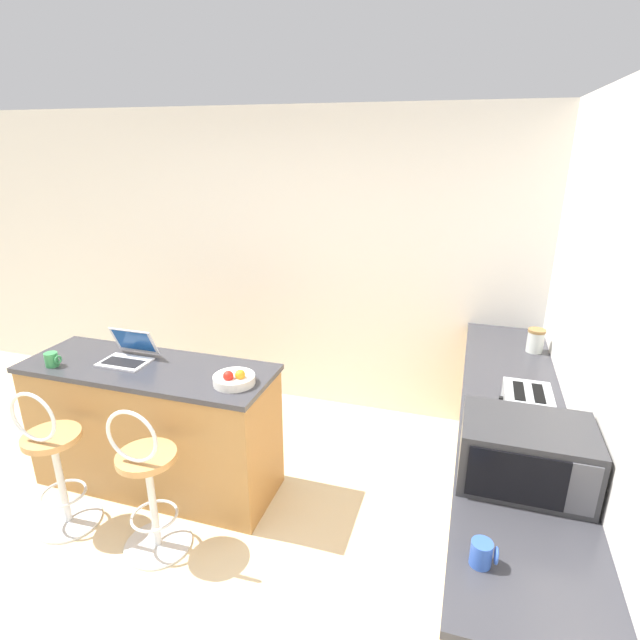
# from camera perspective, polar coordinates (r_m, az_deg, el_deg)

# --- Properties ---
(ground_plane) EXTENTS (20.00, 20.00, 0.00)m
(ground_plane) POSITION_cam_1_polar(r_m,az_deg,el_deg) (3.21, -17.90, -27.88)
(ground_plane) COLOR beige
(wall_back) EXTENTS (12.00, 0.06, 2.60)m
(wall_back) POSITION_cam_1_polar(r_m,az_deg,el_deg) (4.42, -2.15, 6.39)
(wall_back) COLOR silver
(wall_back) RESTS_ON ground_plane
(breakfast_bar) EXTENTS (1.71, 0.60, 0.92)m
(breakfast_bar) POSITION_cam_1_polar(r_m,az_deg,el_deg) (3.71, -18.41, -11.45)
(breakfast_bar) COLOR #9E703D
(breakfast_bar) RESTS_ON ground_plane
(counter_right) EXTENTS (0.58, 2.87, 0.92)m
(counter_right) POSITION_cam_1_polar(r_m,az_deg,el_deg) (3.21, 20.40, -17.07)
(counter_right) COLOR #9E703D
(counter_right) RESTS_ON ground_plane
(bar_stool_near) EXTENTS (0.40, 0.40, 0.99)m
(bar_stool_near) POSITION_cam_1_polar(r_m,az_deg,el_deg) (3.58, -28.08, -14.26)
(bar_stool_near) COLOR silver
(bar_stool_near) RESTS_ON ground_plane
(bar_stool_far) EXTENTS (0.40, 0.40, 0.99)m
(bar_stool_far) POSITION_cam_1_polar(r_m,az_deg,el_deg) (3.18, -19.05, -17.35)
(bar_stool_far) COLOR silver
(bar_stool_far) RESTS_ON ground_plane
(laptop) EXTENTS (0.32, 0.28, 0.21)m
(laptop) POSITION_cam_1_polar(r_m,az_deg,el_deg) (3.62, -21.02, -3.49)
(laptop) COLOR silver
(laptop) RESTS_ON breakfast_bar
(microwave) EXTENTS (0.54, 0.39, 0.28)m
(microwave) POSITION_cam_1_polar(r_m,az_deg,el_deg) (2.38, 22.44, -13.95)
(microwave) COLOR #2D2D30
(microwave) RESTS_ON counter_right
(toaster) EXTENTS (0.26, 0.31, 0.20)m
(toaster) POSITION_cam_1_polar(r_m,az_deg,el_deg) (2.83, 22.49, -9.36)
(toaster) COLOR #9EA3A8
(toaster) RESTS_ON counter_right
(mug_green) EXTENTS (0.10, 0.08, 0.09)m
(mug_green) POSITION_cam_1_polar(r_m,az_deg,el_deg) (3.74, -28.31, -4.00)
(mug_green) COLOR #338447
(mug_green) RESTS_ON breakfast_bar
(mug_blue) EXTENTS (0.09, 0.08, 0.09)m
(mug_blue) POSITION_cam_1_polar(r_m,az_deg,el_deg) (2.00, 18.05, -24.04)
(mug_blue) COLOR #2D51AD
(mug_blue) RESTS_ON counter_right
(storage_jar) EXTENTS (0.12, 0.12, 0.17)m
(storage_jar) POSITION_cam_1_polar(r_m,az_deg,el_deg) (3.81, 23.41, -2.16)
(storage_jar) COLOR silver
(storage_jar) RESTS_ON counter_right
(fruit_bowl) EXTENTS (0.26, 0.26, 0.11)m
(fruit_bowl) POSITION_cam_1_polar(r_m,az_deg,el_deg) (3.11, -9.82, -6.65)
(fruit_bowl) COLOR silver
(fruit_bowl) RESTS_ON breakfast_bar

